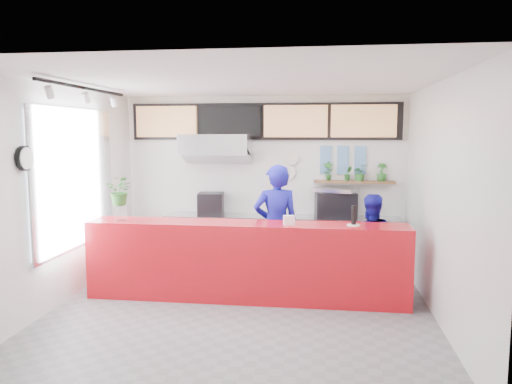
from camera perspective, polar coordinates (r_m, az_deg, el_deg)
The scene contains 46 objects.
floor at distance 6.89m, azimuth -1.64°, elevation -13.17°, with size 5.00×5.00×0.00m, color slate.
ceiling at distance 6.51m, azimuth -1.74°, elevation 12.50°, with size 5.00×5.00×0.00m, color silver.
wall_back at distance 8.99m, azimuth 0.90°, elevation 1.35°, with size 5.00×5.00×0.00m, color white.
wall_left at distance 7.36m, azimuth -21.26°, elevation -0.32°, with size 5.00×5.00×0.00m, color white.
wall_right at distance 6.61m, azimuth 20.23°, elevation -1.04°, with size 5.00×5.00×0.00m, color white.
service_counter at distance 7.11m, azimuth -1.13°, elevation -7.90°, with size 4.50×0.60×1.10m, color #B70D16.
cream_band at distance 8.95m, azimuth 0.90°, elevation 8.38°, with size 5.00×0.02×0.80m, color beige.
prep_bench at distance 8.99m, azimuth -4.43°, elevation -5.44°, with size 1.80×0.60×0.90m, color #B2B5BA.
panini_oven at distance 8.90m, azimuth -5.19°, elevation -1.35°, with size 0.43×0.43×0.39m, color black.
extraction_hood at distance 8.74m, azimuth -4.60°, elevation 5.44°, with size 1.20×0.70×0.35m, color #B2B5BA.
hood_lip at distance 8.75m, azimuth -4.59°, elevation 4.14°, with size 1.20×0.70×0.08m, color #B2B5BA.
right_bench at distance 8.81m, azimuth 10.43°, elevation -5.79°, with size 1.80×0.60×0.90m, color #B2B5BA.
espresso_machine at distance 8.68m, azimuth 9.07°, elevation -1.46°, with size 0.68×0.49×0.44m, color black.
espresso_tray at distance 8.65m, azimuth 9.11°, elevation 0.26°, with size 0.69×0.48×0.06m, color silver.
herb_shelf at distance 8.85m, azimuth 11.16°, elevation 1.14°, with size 1.40×0.18×0.04m, color brown.
menu_board_far_left at distance 9.21m, azimuth -10.16°, elevation 7.92°, with size 1.10×0.10×0.55m, color tan.
menu_board_mid_left at distance 8.93m, azimuth -2.98°, elevation 8.05°, with size 1.10×0.10×0.55m, color black.
menu_board_mid_right at distance 8.79m, azimuth 4.55°, elevation 8.06°, with size 1.10×0.10×0.55m, color tan.
menu_board_far_right at distance 8.80m, azimuth 12.18°, elevation 7.93°, with size 1.10×0.10×0.55m, color tan.
soffit at distance 8.92m, azimuth 0.88°, elevation 8.06°, with size 4.80×0.04×0.65m, color black.
window_pane at distance 7.59m, azimuth -20.04°, elevation 1.45°, with size 0.04×2.20×1.90m, color silver.
window_frame at distance 7.58m, azimuth -19.90°, elevation 1.45°, with size 0.03×2.30×2.00m, color #B2B5BA.
wall_clock_rim at distance 6.53m, azimuth -24.97°, elevation 3.50°, with size 0.30×0.30×0.05m, color black.
wall_clock_face at distance 6.51m, azimuth -24.75°, elevation 3.51°, with size 0.26×0.26×0.02m, color white.
track_rail at distance 7.15m, azimuth -18.91°, elevation 11.15°, with size 0.05×2.40×0.04m, color black.
dec_plate_a at distance 8.93m, azimuth 1.84°, elevation 2.92°, with size 0.24×0.24×0.03m, color silver.
dec_plate_b at distance 8.91m, azimuth 3.75°, elevation 2.26°, with size 0.24×0.24×0.03m, color silver.
dec_plate_c at distance 8.95m, azimuth 1.83°, elevation 1.00°, with size 0.24×0.24×0.03m, color silver.
dec_plate_d at distance 8.89m, azimuth 4.09°, elevation 3.86°, with size 0.24×0.24×0.03m, color silver.
photo_frame_a at distance 8.88m, azimuth 7.98°, elevation 4.45°, with size 0.20×0.02×0.25m, color #598CBF.
photo_frame_b at distance 8.89m, azimuth 9.92°, elevation 4.42°, with size 0.20×0.02×0.25m, color #598CBF.
photo_frame_c at distance 8.90m, azimuth 11.85°, elevation 4.38°, with size 0.20×0.02×0.25m, color #598CBF.
photo_frame_d at distance 8.89m, azimuth 7.95°, elevation 2.84°, with size 0.20×0.02×0.25m, color #598CBF.
photo_frame_e at distance 8.90m, azimuth 9.88°, elevation 2.81°, with size 0.20×0.02×0.25m, color #598CBF.
photo_frame_f at distance 8.92m, azimuth 11.81°, elevation 2.77°, with size 0.20×0.02×0.25m, color #598CBF.
staff_center at distance 7.55m, azimuth 2.31°, elevation -3.98°, with size 0.69×0.45×1.88m, color #16169A.
staff_right at distance 7.55m, azimuth 12.83°, elevation -5.76°, with size 0.71×0.55×1.47m, color #16169A.
herb_a at distance 8.82m, azimuth 8.25°, elevation 2.40°, with size 0.18×0.12×0.34m, color #2C7027.
herb_b at distance 8.83m, azimuth 10.47°, elevation 2.10°, with size 0.14×0.11×0.26m, color #2C7027.
herb_c at distance 8.84m, azimuth 11.81°, elevation 2.19°, with size 0.26×0.23×0.29m, color #2C7027.
herb_d at distance 8.88m, azimuth 14.18°, elevation 2.22°, with size 0.18×0.16×0.31m, color #2C7027.
glass_vase at distance 7.41m, azimuth -15.16°, elevation -2.36°, with size 0.17×0.17×0.21m, color white.
basil_vase at distance 7.37m, azimuth -15.24°, elevation 0.14°, with size 0.38×0.33×0.42m, color #2C7027.
napkin_holder at distance 6.83m, azimuth 3.79°, elevation -3.24°, with size 0.15×0.09×0.13m, color white.
white_plate at distance 6.91m, azimuth 11.08°, elevation -3.72°, with size 0.18×0.18×0.01m, color white.
pepper_mill at distance 6.89m, azimuth 11.11°, elevation -2.59°, with size 0.06×0.06×0.26m, color black.
Camera 1 is at (1.05, -6.39, 2.35)m, focal length 35.00 mm.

